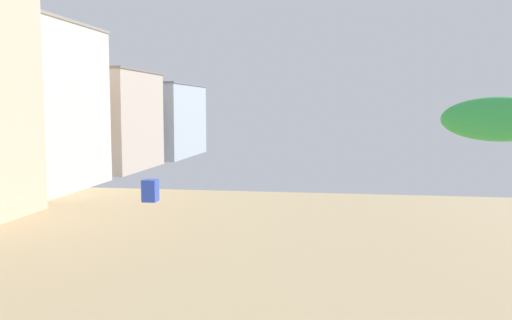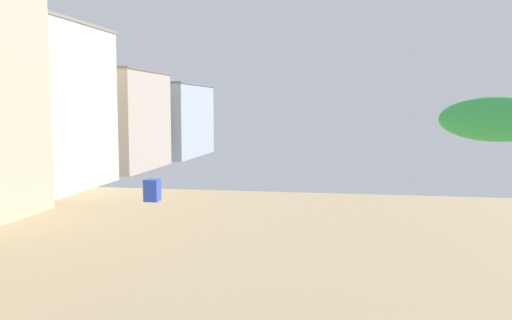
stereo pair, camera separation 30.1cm
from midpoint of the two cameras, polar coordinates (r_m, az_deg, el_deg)
boardwalk_hotel_far at (r=66.80m, az=-21.87°, el=5.13°), size 13.34×15.82×18.27m
boardwalk_hotel_distant at (r=83.87m, az=-14.87°, el=4.02°), size 13.54×17.35×14.37m
boardwalk_hotel_furthest at (r=104.28m, az=-9.79°, el=4.09°), size 15.31×21.97×13.27m
kite_blue_box at (r=23.18m, az=-10.30°, el=-3.10°), size 0.58×0.58×0.91m
kite_green_parafoil at (r=14.72m, az=24.34°, el=3.85°), size 2.84×0.79×1.10m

